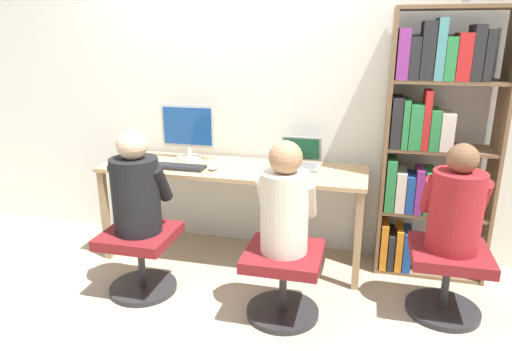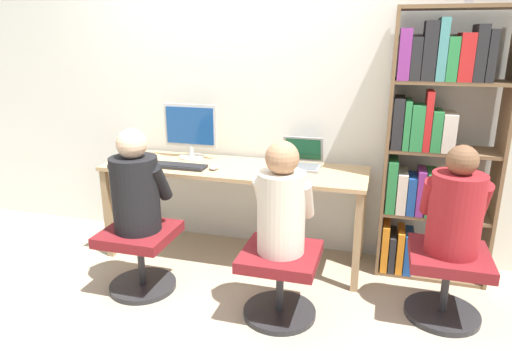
% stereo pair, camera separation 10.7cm
% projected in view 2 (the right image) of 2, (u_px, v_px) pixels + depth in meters
% --- Properties ---
extents(ground_plane, '(14.00, 14.00, 0.00)m').
position_uv_depth(ground_plane, '(222.00, 274.00, 3.41)').
color(ground_plane, tan).
extents(wall_back, '(10.00, 0.05, 2.60)m').
position_uv_depth(wall_back, '(247.00, 89.00, 3.64)').
color(wall_back, silver).
rests_on(wall_back, ground_plane).
extents(desk, '(2.01, 0.60, 0.75)m').
position_uv_depth(desk, '(234.00, 176.00, 3.49)').
color(desk, tan).
rests_on(desk, ground_plane).
extents(desktop_monitor, '(0.45, 0.21, 0.44)m').
position_uv_depth(desktop_monitor, '(190.00, 131.00, 3.65)').
color(desktop_monitor, beige).
rests_on(desktop_monitor, desk).
extents(laptop, '(0.30, 0.29, 0.22)m').
position_uv_depth(laptop, '(301.00, 161.00, 3.44)').
color(laptop, gray).
rests_on(laptop, desk).
extents(keyboard, '(0.42, 0.14, 0.03)m').
position_uv_depth(keyboard, '(179.00, 166.00, 3.44)').
color(keyboard, '#232326').
rests_on(keyboard, desk).
extents(computer_mouse_by_keyboard, '(0.07, 0.10, 0.03)m').
position_uv_depth(computer_mouse_by_keyboard, '(214.00, 167.00, 3.39)').
color(computer_mouse_by_keyboard, '#99999E').
rests_on(computer_mouse_by_keyboard, desk).
extents(office_chair_left, '(0.47, 0.46, 0.45)m').
position_uv_depth(office_chair_left, '(140.00, 252.00, 3.14)').
color(office_chair_left, '#262628').
rests_on(office_chair_left, ground_plane).
extents(office_chair_right, '(0.47, 0.46, 0.45)m').
position_uv_depth(office_chair_right, '(280.00, 276.00, 2.83)').
color(office_chair_right, '#262628').
rests_on(office_chair_right, ground_plane).
extents(person_at_monitor, '(0.39, 0.34, 0.69)m').
position_uv_depth(person_at_monitor, '(136.00, 187.00, 3.01)').
color(person_at_monitor, black).
rests_on(person_at_monitor, office_chair_left).
extents(person_at_laptop, '(0.35, 0.32, 0.69)m').
position_uv_depth(person_at_laptop, '(281.00, 204.00, 2.70)').
color(person_at_laptop, beige).
rests_on(person_at_laptop, office_chair_right).
extents(bookshelf, '(0.76, 0.32, 1.89)m').
position_uv_depth(bookshelf, '(430.00, 138.00, 3.13)').
color(bookshelf, brown).
rests_on(bookshelf, ground_plane).
extents(office_chair_side, '(0.47, 0.46, 0.45)m').
position_uv_depth(office_chair_side, '(446.00, 277.00, 2.82)').
color(office_chair_side, '#262628').
rests_on(office_chair_side, ground_plane).
extents(person_near_shelf, '(0.38, 0.33, 0.67)m').
position_uv_depth(person_near_shelf, '(456.00, 207.00, 2.69)').
color(person_near_shelf, maroon).
rests_on(person_near_shelf, office_chair_side).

